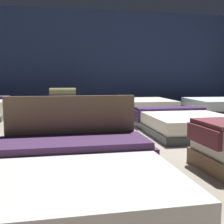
{
  "coord_description": "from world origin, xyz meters",
  "views": [
    {
      "loc": [
        -1.26,
        -5.29,
        1.1
      ],
      "look_at": [
        -0.32,
        -0.1,
        0.45
      ],
      "focal_mm": 44.87,
      "sensor_mm": 36.0,
      "label": 1
    }
  ],
  "objects": [
    {
      "name": "bed_5",
      "position": [
        -1.14,
        0.02,
        0.24
      ],
      "size": [
        1.58,
        2.0,
        0.68
      ],
      "rotation": [
        0.0,
        0.0,
        -0.02
      ],
      "color": "#515154",
      "rests_on": "ground_plane"
    },
    {
      "name": "bed_6",
      "position": [
        1.14,
        -0.11,
        0.19
      ],
      "size": [
        1.6,
        2.09,
        0.43
      ],
      "rotation": [
        0.0,
        0.0,
        -0.0
      ],
      "color": "#2B3034",
      "rests_on": "ground_plane"
    },
    {
      "name": "ground_plane",
      "position": [
        0.0,
        0.0,
        -0.01
      ],
      "size": [
        18.0,
        18.0,
        0.02
      ],
      "primitive_type": "cube",
      "color": "gray"
    },
    {
      "name": "bed_10",
      "position": [
        1.16,
        2.72,
        0.22
      ],
      "size": [
        1.65,
        1.93,
        0.45
      ],
      "rotation": [
        0.0,
        0.0,
        -0.02
      ],
      "color": "#312E38",
      "rests_on": "ground_plane"
    },
    {
      "name": "bed_1",
      "position": [
        -1.13,
        -2.85,
        0.21
      ],
      "size": [
        1.72,
        1.97,
        0.89
      ],
      "rotation": [
        0.0,
        0.0,
        0.01
      ],
      "color": "#8E764D",
      "rests_on": "ground_plane"
    },
    {
      "name": "bed_9",
      "position": [
        -1.24,
        2.79,
        0.25
      ],
      "size": [
        1.57,
        2.0,
        0.78
      ],
      "rotation": [
        0.0,
        0.0,
        -0.04
      ],
      "color": "brown",
      "rests_on": "ground_plane"
    },
    {
      "name": "bed_11",
      "position": [
        3.57,
        2.82,
        0.21
      ],
      "size": [
        1.75,
        2.07,
        0.42
      ],
      "rotation": [
        0.0,
        0.0,
        -0.06
      ],
      "color": "#232526",
      "rests_on": "ground_plane"
    },
    {
      "name": "showroom_back_wall",
      "position": [
        0.0,
        5.03,
        1.75
      ],
      "size": [
        18.0,
        0.06,
        3.5
      ],
      "primitive_type": "cube",
      "color": "navy",
      "rests_on": "ground_plane"
    }
  ]
}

